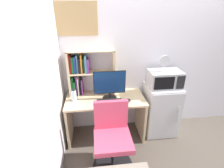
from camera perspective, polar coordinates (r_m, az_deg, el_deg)
The scene contains 13 objects.
wall_back at distance 3.09m, azimuth 22.94°, elevation 9.04°, with size 6.40×0.04×2.60m, color silver.
wall_left at distance 1.32m, azimuth -28.92°, elevation -12.05°, with size 0.04×4.40×2.60m, color silver.
desk at distance 2.75m, azimuth -2.17°, elevation -8.91°, with size 1.22×0.59×0.74m.
hutch_bookshelf at distance 2.64m, azimuth -9.34°, elevation 4.21°, with size 0.72×0.22×0.72m.
monitor at distance 2.51m, azimuth -0.83°, elevation -0.15°, with size 0.48×0.22×0.45m.
keyboard at distance 2.51m, azimuth -0.84°, elevation -6.04°, with size 0.38×0.16×0.02m, color black.
computer_mouse at distance 2.55m, azimuth 5.60°, elevation -5.46°, with size 0.07×0.08×0.03m, color black.
water_bottle at distance 2.58m, azimuth -12.85°, elevation -3.81°, with size 0.08×0.08×0.19m.
mini_fridge at distance 3.02m, azimuth 16.04°, elevation -8.33°, with size 0.53×0.50×0.87m.
microwave at distance 2.76m, azimuth 17.36°, elevation 1.67°, with size 0.51×0.34×0.26m.
desk_fan at distance 2.66m, azimuth 17.36°, elevation 6.97°, with size 0.16×0.11×0.25m.
desk_chair at distance 2.36m, azimuth 0.06°, elevation -18.80°, with size 0.55×0.55×0.93m.
wall_corkboard at distance 2.59m, azimuth -13.54°, elevation 20.71°, with size 0.73×0.02×0.46m, color tan.
Camera 1 is at (-1.10, -2.58, 2.02)m, focal length 26.95 mm.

